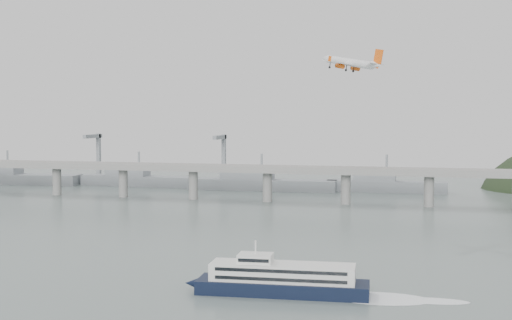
# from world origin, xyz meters

# --- Properties ---
(ground) EXTENTS (900.00, 900.00, 0.00)m
(ground) POSITION_xyz_m (0.00, 0.00, 0.00)
(ground) COLOR slate
(ground) RESTS_ON ground
(bridge) EXTENTS (800.00, 22.00, 23.90)m
(bridge) POSITION_xyz_m (-1.15, 200.00, 17.65)
(bridge) COLOR gray
(bridge) RESTS_ON ground
(distant_fleet) EXTENTS (453.00, 60.90, 40.00)m
(distant_fleet) POSITION_xyz_m (-155.36, 265.08, 6.22)
(distant_fleet) COLOR gray
(distant_fleet) RESTS_ON ground
(ferry) EXTENTS (86.48, 18.93, 16.30)m
(ferry) POSITION_xyz_m (27.88, -20.47, 4.42)
(ferry) COLOR black
(ferry) RESTS_ON ground
(airliner) EXTENTS (33.21, 31.21, 9.89)m
(airliner) POSITION_xyz_m (33.94, 101.46, 79.37)
(airliner) COLOR white
(airliner) RESTS_ON ground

